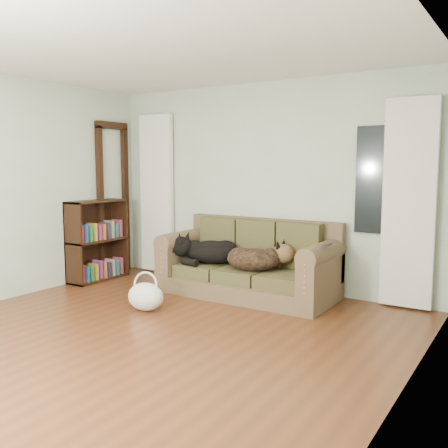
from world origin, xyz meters
The scene contains 14 objects.
floor centered at (0.00, 0.00, 0.00)m, with size 5.00×5.00×0.00m, color #4A2613.
ceiling centered at (0.00, 0.00, 2.60)m, with size 5.00×5.00×0.00m, color white.
wall_back centered at (0.00, 2.50, 1.30)m, with size 4.50×0.04×2.60m, color beige.
wall_right centered at (2.25, 0.00, 1.30)m, with size 0.04×5.00×2.60m, color beige.
curtain_left centered at (-1.70, 2.42, 1.15)m, with size 0.55×0.08×2.25m, color white.
curtain_right centered at (1.80, 2.42, 1.15)m, with size 0.55×0.08×2.25m, color white.
window_pane centered at (1.45, 2.47, 1.40)m, with size 0.50×0.03×1.20m, color black.
door_casing centered at (-2.20, 2.05, 1.05)m, with size 0.07×0.60×2.10m, color black.
sofa centered at (0.06, 1.97, 0.45)m, with size 2.09×0.90×0.86m, color brown.
dog_black_lab centered at (-0.46, 1.92, 0.48)m, with size 0.69×0.48×0.29m, color black.
dog_shepherd centered at (0.24, 1.88, 0.49)m, with size 0.65×0.46×0.29m, color black.
tv_remote centered at (1.11, 1.83, 0.73)m, with size 0.05×0.18×0.02m, color black.
tote_bag centered at (-0.55, 0.84, 0.16)m, with size 0.42×0.32×0.30m, color silver.
bookshelf centered at (-2.09, 1.62, 0.50)m, with size 0.33×0.87×1.09m, color black.
Camera 1 is at (2.97, -3.15, 1.56)m, focal length 40.00 mm.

